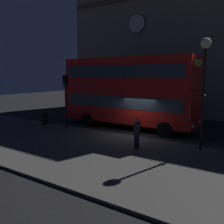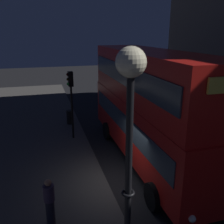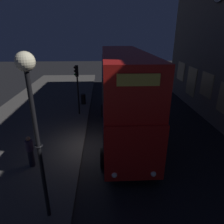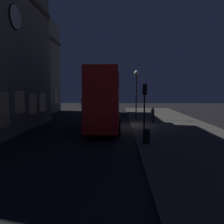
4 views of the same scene
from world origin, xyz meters
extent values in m
plane|color=black|center=(0.00, 0.00, 0.00)|extent=(80.00, 80.00, 0.00)
cube|color=#423F3D|center=(0.00, -4.66, 0.06)|extent=(44.00, 8.31, 0.12)
cube|color=gray|center=(-4.48, 13.47, 7.43)|extent=(17.20, 9.04, 14.86)
cube|color=#F2D18C|center=(-9.98, 8.91, 2.77)|extent=(1.76, 0.06, 1.83)
cube|color=#E5C67F|center=(-7.23, 8.91, 2.31)|extent=(1.76, 0.06, 2.56)
cube|color=#E5C67F|center=(-4.48, 8.91, 2.68)|extent=(1.76, 0.06, 1.85)
cube|color=#E5C67F|center=(-1.72, 8.91, 2.38)|extent=(1.76, 0.06, 2.03)
cube|color=#F2D18C|center=(1.03, 8.91, 2.38)|extent=(1.76, 0.06, 1.96)
cylinder|color=silver|center=(-4.78, 8.86, 9.40)|extent=(1.84, 0.12, 1.84)
torus|color=black|center=(-4.78, 8.86, 9.40)|extent=(1.96, 0.12, 1.96)
cube|color=red|center=(-1.79, 2.02, 1.83)|extent=(10.86, 2.64, 2.62)
cube|color=red|center=(-1.79, 2.02, 4.30)|extent=(10.64, 2.58, 2.34)
cube|color=#2D3842|center=(-1.79, 2.02, 2.15)|extent=(9.99, 2.69, 0.90)
cube|color=#2D3842|center=(-1.79, 2.02, 4.42)|extent=(9.99, 2.69, 0.90)
cube|color=#F2D84C|center=(3.58, 2.00, 4.95)|extent=(0.09, 1.55, 0.44)
sphere|color=white|center=(3.66, 2.84, 0.87)|extent=(0.24, 0.24, 0.24)
sphere|color=white|center=(3.65, 1.16, 0.87)|extent=(0.24, 0.24, 0.24)
cylinder|color=black|center=(1.91, 3.35, 0.52)|extent=(1.04, 0.24, 1.04)
cylinder|color=black|center=(1.89, 0.66, 0.52)|extent=(1.04, 0.24, 1.04)
cylinder|color=black|center=(-4.76, 3.38, 0.52)|extent=(1.04, 0.24, 1.04)
cylinder|color=black|center=(-4.77, 0.69, 0.52)|extent=(1.04, 0.24, 1.04)
cylinder|color=black|center=(-5.21, -1.29, 1.71)|extent=(0.12, 0.12, 3.19)
cube|color=black|center=(-5.21, -1.29, 3.73)|extent=(0.35, 0.29, 0.85)
sphere|color=black|center=(-5.20, -1.43, 4.00)|extent=(0.17, 0.17, 0.17)
sphere|color=black|center=(-5.20, -1.43, 3.73)|extent=(0.17, 0.17, 0.17)
sphere|color=green|center=(-5.20, -1.43, 3.46)|extent=(0.17, 0.17, 0.17)
cylinder|color=black|center=(4.86, -1.37, 2.82)|extent=(0.14, 0.14, 5.40)
torus|color=black|center=(4.86, -1.37, 3.12)|extent=(0.28, 0.28, 0.06)
sphere|color=#F9EFC6|center=(4.86, -1.37, 5.77)|extent=(0.56, 0.56, 0.56)
cylinder|color=black|center=(1.80, -2.97, 0.58)|extent=(0.29, 0.29, 0.92)
cylinder|color=#2D2338|center=(1.80, -2.97, 1.31)|extent=(0.37, 0.37, 0.55)
sphere|color=#8C664C|center=(1.80, -2.97, 1.70)|extent=(0.22, 0.22, 0.22)
cylinder|color=black|center=(-7.78, -1.17, 0.60)|extent=(0.46, 0.46, 0.97)
camera|label=1|loc=(8.32, -15.05, 4.18)|focal=40.54mm
camera|label=2|loc=(9.01, -2.90, 6.27)|focal=40.25mm
camera|label=3|loc=(10.50, 0.73, 6.50)|focal=31.88mm
camera|label=4|loc=(-22.80, 0.64, 3.72)|focal=36.13mm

